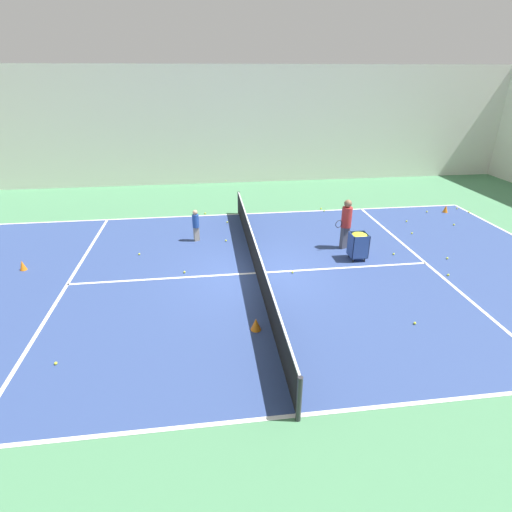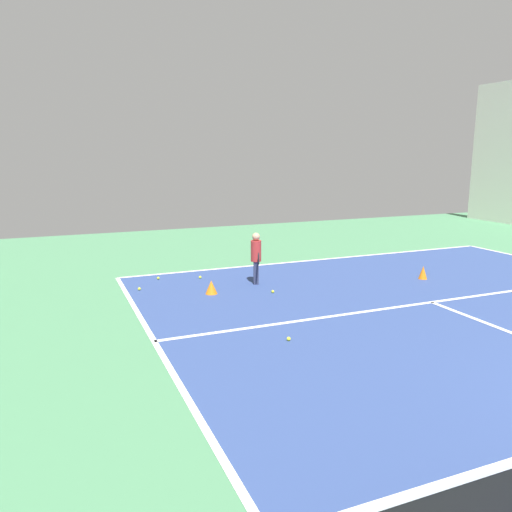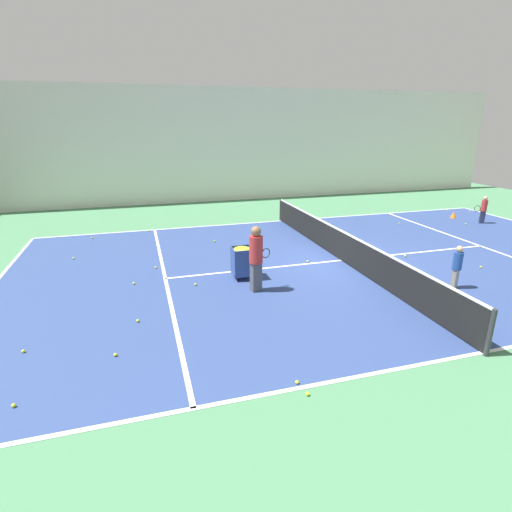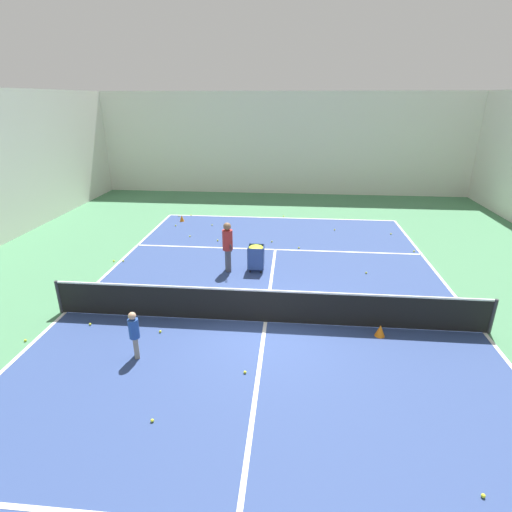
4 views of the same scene
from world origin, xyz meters
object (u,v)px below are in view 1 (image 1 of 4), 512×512
object	(u,v)px
tennis_net	(256,258)
child_midcourt	(196,223)
training_cone_1	(23,265)
coach_at_net	(346,221)
ball_cart	(359,241)
training_cone_0	(446,209)

from	to	relation	value
tennis_net	child_midcourt	world-z (taller)	child_midcourt
tennis_net	training_cone_1	xyz separation A→B (m)	(-1.22, -7.53, -0.36)
coach_at_net	training_cone_1	world-z (taller)	coach_at_net
child_midcourt	ball_cart	size ratio (longest dim) A/B	1.28
child_midcourt	tennis_net	bearing A→B (deg)	-80.99
training_cone_0	training_cone_1	bearing A→B (deg)	-77.58
child_midcourt	ball_cart	xyz separation A→B (m)	(2.40, 5.50, -0.03)
child_midcourt	training_cone_1	size ratio (longest dim) A/B	3.76
tennis_net	training_cone_0	distance (m)	10.71
coach_at_net	training_cone_1	distance (m)	11.04
child_midcourt	coach_at_net	bearing A→B (deg)	-37.87
ball_cart	training_cone_1	size ratio (longest dim) A/B	2.95
child_midcourt	training_cone_1	xyz separation A→B (m)	(1.78, -5.63, -0.54)
tennis_net	child_midcourt	bearing A→B (deg)	-147.69
coach_at_net	training_cone_1	size ratio (longest dim) A/B	5.58
coach_at_net	ball_cart	bearing A→B (deg)	78.86
training_cone_1	child_midcourt	bearing A→B (deg)	107.60
tennis_net	training_cone_0	bearing A→B (deg)	117.66
training_cone_1	ball_cart	bearing A→B (deg)	86.81
child_midcourt	training_cone_1	bearing A→B (deg)	174.31
tennis_net	ball_cart	distance (m)	3.65
child_midcourt	training_cone_0	distance (m)	11.56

